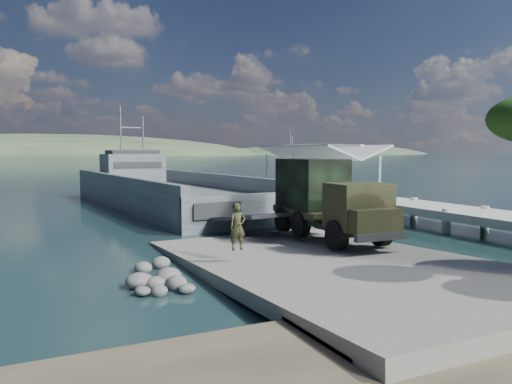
# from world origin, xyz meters

# --- Properties ---
(ground) EXTENTS (1400.00, 1400.00, 0.00)m
(ground) POSITION_xyz_m (0.00, 0.00, 0.00)
(ground) COLOR #163335
(ground) RESTS_ON ground
(boat_ramp) EXTENTS (10.00, 18.00, 0.50)m
(boat_ramp) POSITION_xyz_m (0.00, -1.00, 0.25)
(boat_ramp) COLOR slate
(boat_ramp) RESTS_ON ground
(shoreline_rocks) EXTENTS (3.20, 5.60, 0.90)m
(shoreline_rocks) POSITION_xyz_m (-6.20, 0.50, 0.00)
(shoreline_rocks) COLOR #5C5C5A
(shoreline_rocks) RESTS_ON ground
(distant_headlands) EXTENTS (1000.00, 240.00, 48.00)m
(distant_headlands) POSITION_xyz_m (50.00, 560.00, 0.00)
(distant_headlands) COLOR #34492D
(distant_headlands) RESTS_ON ground
(pier) EXTENTS (6.40, 44.00, 6.10)m
(pier) POSITION_xyz_m (13.00, 18.77, 1.60)
(pier) COLOR #B3B4A9
(pier) RESTS_ON ground
(landing_craft) EXTENTS (10.65, 33.81, 9.90)m
(landing_craft) POSITION_xyz_m (0.36, 23.93, 0.81)
(landing_craft) COLOR #444D50
(landing_craft) RESTS_ON ground
(military_truck) EXTENTS (3.16, 8.41, 3.83)m
(military_truck) POSITION_xyz_m (2.59, 3.37, 2.41)
(military_truck) COLOR black
(military_truck) RESTS_ON boat_ramp
(soldier) EXTENTS (0.68, 0.46, 1.84)m
(soldier) POSITION_xyz_m (-3.36, 0.57, 1.42)
(soldier) COLOR #20331C
(soldier) RESTS_ON boat_ramp
(sailboat_near) EXTENTS (1.94, 5.49, 6.57)m
(sailboat_near) POSITION_xyz_m (16.67, 30.92, 0.35)
(sailboat_near) COLOR silver
(sailboat_near) RESTS_ON ground
(sailboat_far) EXTENTS (3.65, 6.42, 7.51)m
(sailboat_far) POSITION_xyz_m (19.51, 36.17, 0.40)
(sailboat_far) COLOR silver
(sailboat_far) RESTS_ON ground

